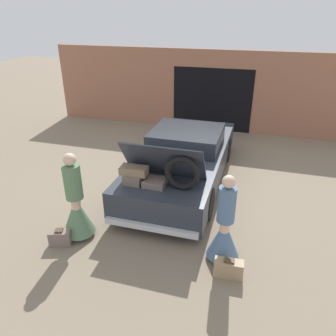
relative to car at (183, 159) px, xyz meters
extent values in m
plane|color=#7F705B|center=(0.00, 0.00, -0.60)|extent=(40.00, 40.00, 0.00)
cube|color=#9E664C|center=(0.00, 4.22, 0.80)|extent=(12.00, 0.12, 2.80)
cube|color=black|center=(0.00, 4.15, 0.50)|extent=(2.80, 0.02, 2.20)
cube|color=#2D333D|center=(0.00, 0.00, -0.09)|extent=(1.96, 5.02, 0.66)
cube|color=#1E2328|center=(0.00, 0.30, 0.46)|extent=(1.73, 1.61, 0.44)
cylinder|color=black|center=(-0.91, 1.56, -0.25)|extent=(0.18, 0.69, 0.69)
cylinder|color=black|center=(0.91, 1.56, -0.25)|extent=(0.18, 0.69, 0.69)
cylinder|color=black|center=(-0.91, -1.50, -0.25)|extent=(0.18, 0.69, 0.69)
cylinder|color=black|center=(0.91, -1.50, -0.25)|extent=(0.18, 0.69, 0.69)
cube|color=silver|center=(0.00, -2.55, -0.32)|extent=(1.86, 0.10, 0.12)
cube|color=#2D333D|center=(0.00, -1.68, 0.68)|extent=(1.67, 0.63, 0.88)
cube|color=#75665B|center=(-0.55, -1.92, 0.34)|extent=(0.37, 0.39, 0.19)
cube|color=#75665B|center=(-0.12, -1.92, 0.31)|extent=(0.43, 0.39, 0.14)
cube|color=#8C7259|center=(-0.55, -1.92, 0.52)|extent=(0.55, 0.27, 0.16)
torus|color=black|center=(0.44, -1.92, 0.60)|extent=(0.71, 0.12, 0.71)
cylinder|color=beige|center=(-1.39, -2.80, -0.18)|extent=(0.18, 0.18, 0.85)
cone|color=#567A56|center=(-1.39, -2.80, -0.13)|extent=(0.62, 0.62, 0.76)
cylinder|color=#567A56|center=(-1.39, -2.80, 0.58)|extent=(0.33, 0.33, 0.67)
sphere|color=beige|center=(-1.39, -2.80, 1.03)|extent=(0.23, 0.23, 0.23)
cylinder|color=beige|center=(1.39, -2.68, -0.20)|extent=(0.17, 0.17, 0.80)
cone|color=slate|center=(1.39, -2.68, -0.16)|extent=(0.57, 0.57, 0.72)
cylinder|color=slate|center=(1.39, -2.68, 0.52)|extent=(0.30, 0.30, 0.64)
sphere|color=beige|center=(1.39, -2.68, 0.95)|extent=(0.22, 0.22, 0.22)
cube|color=#75665B|center=(-1.59, -3.15, -0.45)|extent=(0.44, 0.33, 0.30)
cube|color=#4C3823|center=(-1.59, -3.15, -0.28)|extent=(0.17, 0.17, 0.02)
cube|color=#9E8460|center=(1.55, -3.09, -0.44)|extent=(0.49, 0.21, 0.32)
cube|color=#4C3823|center=(1.55, -3.09, -0.26)|extent=(0.17, 0.12, 0.02)
camera|label=1|loc=(1.75, -7.33, 3.42)|focal=35.00mm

